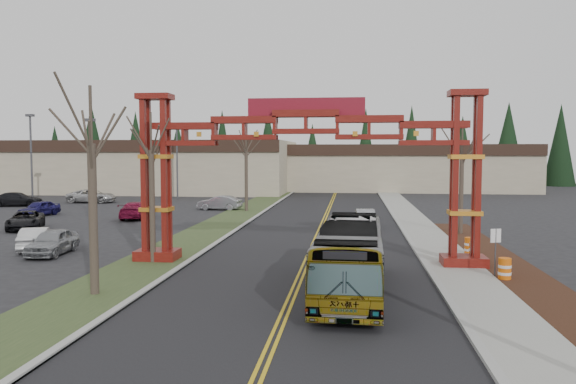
# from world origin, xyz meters

# --- Properties ---
(road) EXTENTS (12.00, 110.00, 0.02)m
(road) POSITION_xyz_m (0.00, 25.00, 0.01)
(road) COLOR black
(road) RESTS_ON ground
(lane_line_left) EXTENTS (0.12, 100.00, 0.01)m
(lane_line_left) POSITION_xyz_m (-0.12, 25.00, 0.03)
(lane_line_left) COLOR gold
(lane_line_left) RESTS_ON road
(lane_line_right) EXTENTS (0.12, 100.00, 0.01)m
(lane_line_right) POSITION_xyz_m (0.12, 25.00, 0.03)
(lane_line_right) COLOR gold
(lane_line_right) RESTS_ON road
(curb_right) EXTENTS (0.30, 110.00, 0.15)m
(curb_right) POSITION_xyz_m (6.15, 25.00, 0.07)
(curb_right) COLOR #A2A29D
(curb_right) RESTS_ON ground
(sidewalk_right) EXTENTS (2.60, 110.00, 0.14)m
(sidewalk_right) POSITION_xyz_m (7.60, 25.00, 0.08)
(sidewalk_right) COLOR gray
(sidewalk_right) RESTS_ON ground
(landscape_strip) EXTENTS (2.60, 50.00, 0.12)m
(landscape_strip) POSITION_xyz_m (10.20, 10.00, 0.06)
(landscape_strip) COLOR black
(landscape_strip) RESTS_ON ground
(grass_median) EXTENTS (4.00, 110.00, 0.08)m
(grass_median) POSITION_xyz_m (-8.00, 25.00, 0.04)
(grass_median) COLOR #304221
(grass_median) RESTS_ON ground
(curb_left) EXTENTS (0.30, 110.00, 0.15)m
(curb_left) POSITION_xyz_m (-6.15, 25.00, 0.07)
(curb_left) COLOR #A2A29D
(curb_left) RESTS_ON ground
(gateway_arch) EXTENTS (18.20, 1.60, 8.90)m
(gateway_arch) POSITION_xyz_m (0.00, 18.00, 5.98)
(gateway_arch) COLOR #570F0B
(gateway_arch) RESTS_ON ground
(retail_building_west) EXTENTS (46.00, 22.30, 7.50)m
(retail_building_west) POSITION_xyz_m (-30.00, 71.96, 3.76)
(retail_building_west) COLOR tan
(retail_building_west) RESTS_ON ground
(retail_building_east) EXTENTS (38.00, 20.30, 7.00)m
(retail_building_east) POSITION_xyz_m (10.00, 79.95, 3.51)
(retail_building_east) COLOR tan
(retail_building_east) RESTS_ON ground
(conifer_treeline) EXTENTS (116.10, 5.60, 13.00)m
(conifer_treeline) POSITION_xyz_m (0.25, 92.00, 6.49)
(conifer_treeline) COLOR black
(conifer_treeline) RESTS_ON ground
(transit_bus) EXTENTS (2.86, 10.77, 2.98)m
(transit_bus) POSITION_xyz_m (2.33, 12.17, 1.49)
(transit_bus) COLOR #96999D
(transit_bus) RESTS_ON ground
(silver_sedan) EXTENTS (1.69, 4.20, 1.36)m
(silver_sedan) POSITION_xyz_m (3.43, 33.31, 0.68)
(silver_sedan) COLOR #A5A8AD
(silver_sedan) RESTS_ON ground
(parked_car_near_a) EXTENTS (2.12, 4.47, 1.48)m
(parked_car_near_a) POSITION_xyz_m (-14.57, 19.07, 0.74)
(parked_car_near_a) COLOR gray
(parked_car_near_a) RESTS_ON ground
(parked_car_near_b) EXTENTS (2.85, 4.43, 1.38)m
(parked_car_near_b) POSITION_xyz_m (-16.31, 20.35, 0.69)
(parked_car_near_b) COLOR silver
(parked_car_near_b) RESTS_ON ground
(parked_car_near_c) EXTENTS (4.09, 5.48, 1.38)m
(parked_car_near_c) POSITION_xyz_m (-22.23, 28.87, 0.69)
(parked_car_near_c) COLOR black
(parked_car_near_c) RESTS_ON ground
(parked_car_mid_a) EXTENTS (2.67, 5.44, 1.52)m
(parked_car_mid_a) POSITION_xyz_m (-16.41, 36.39, 0.76)
(parked_car_mid_a) COLOR maroon
(parked_car_mid_a) RESTS_ON ground
(parked_car_mid_b) EXTENTS (2.50, 4.41, 1.42)m
(parked_car_mid_b) POSITION_xyz_m (-26.13, 37.41, 0.71)
(parked_car_mid_b) COLOR navy
(parked_car_mid_b) RESTS_ON ground
(parked_car_far_a) EXTENTS (4.58, 2.01, 1.46)m
(parked_car_far_a) POSITION_xyz_m (-11.00, 44.68, 0.73)
(parked_car_far_a) COLOR gray
(parked_car_far_a) RESTS_ON ground
(parked_car_far_b) EXTENTS (5.65, 2.79, 1.54)m
(parked_car_far_b) POSITION_xyz_m (-27.71, 51.15, 0.77)
(parked_car_far_b) COLOR #B8B8B8
(parked_car_far_b) RESTS_ON ground
(parked_car_far_c) EXTENTS (5.53, 3.22, 1.51)m
(parked_car_far_c) POSITION_xyz_m (-33.73, 46.11, 0.75)
(parked_car_far_c) COLOR black
(parked_car_far_c) RESTS_ON ground
(bare_tree_median_near) EXTENTS (3.51, 3.51, 8.47)m
(bare_tree_median_near) POSITION_xyz_m (-8.00, 10.60, 6.12)
(bare_tree_median_near) COLOR #382D26
(bare_tree_median_near) RESTS_ON ground
(bare_tree_median_mid) EXTENTS (2.97, 2.97, 7.89)m
(bare_tree_median_mid) POSITION_xyz_m (-8.00, 17.32, 5.89)
(bare_tree_median_mid) COLOR #382D26
(bare_tree_median_mid) RESTS_ON ground
(bare_tree_median_far) EXTENTS (3.28, 3.28, 8.36)m
(bare_tree_median_far) POSITION_xyz_m (-8.00, 43.50, 6.15)
(bare_tree_median_far) COLOR #382D26
(bare_tree_median_far) RESTS_ON ground
(bare_tree_right_far) EXTENTS (3.08, 3.08, 7.69)m
(bare_tree_right_far) POSITION_xyz_m (10.00, 29.60, 5.62)
(bare_tree_right_far) COLOR #382D26
(bare_tree_right_far) RESTS_ON ground
(light_pole_near) EXTENTS (0.73, 0.36, 8.41)m
(light_pole_near) POSITION_xyz_m (-17.54, 30.21, 4.87)
(light_pole_near) COLOR #3F3F44
(light_pole_near) RESTS_ON ground
(light_pole_mid) EXTENTS (0.87, 0.44, 10.03)m
(light_pole_mid) POSITION_xyz_m (-32.87, 47.52, 5.80)
(light_pole_mid) COLOR #3F3F44
(light_pole_mid) RESTS_ON ground
(light_pole_far) EXTENTS (0.83, 0.41, 9.55)m
(light_pole_far) POSITION_xyz_m (-19.71, 58.24, 5.52)
(light_pole_far) COLOR #3F3F44
(light_pole_far) RESTS_ON ground
(street_sign) EXTENTS (0.51, 0.22, 2.32)m
(street_sign) POSITION_xyz_m (8.95, 15.63, 1.66)
(street_sign) COLOR #3F3F44
(street_sign) RESTS_ON ground
(barrel_south) EXTENTS (0.58, 0.58, 1.07)m
(barrel_south) POSITION_xyz_m (9.24, 15.07, 0.54)
(barrel_south) COLOR orange
(barrel_south) RESTS_ON ground
(barrel_mid) EXTENTS (0.57, 0.57, 1.06)m
(barrel_mid) POSITION_xyz_m (8.84, 19.52, 0.53)
(barrel_mid) COLOR orange
(barrel_mid) RESTS_ON ground
(barrel_north) EXTENTS (0.57, 0.57, 1.06)m
(barrel_north) POSITION_xyz_m (8.95, 21.25, 0.53)
(barrel_north) COLOR orange
(barrel_north) RESTS_ON ground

